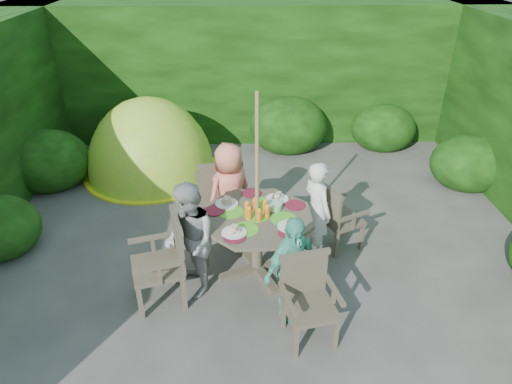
{
  "coord_description": "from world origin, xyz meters",
  "views": [
    {
      "loc": [
        -0.22,
        -4.64,
        3.53
      ],
      "look_at": [
        -0.09,
        0.09,
        0.85
      ],
      "focal_mm": 32.0,
      "sensor_mm": 36.0,
      "label": 1
    }
  ],
  "objects_px": {
    "garden_chair_front": "(308,297)",
    "dome_tent": "(153,172)",
    "child_right": "(317,210)",
    "garden_chair_right": "(337,216)",
    "garden_chair_back": "(220,192)",
    "garden_chair_left": "(165,260)",
    "child_back": "(230,192)",
    "child_left": "(190,241)",
    "parasol_pole": "(257,190)",
    "child_front": "(291,269)",
    "patio_table": "(257,224)"
  },
  "relations": [
    {
      "from": "patio_table",
      "to": "child_front",
      "type": "xyz_separation_m",
      "value": [
        0.32,
        -0.73,
        -0.06
      ]
    },
    {
      "from": "garden_chair_front",
      "to": "dome_tent",
      "type": "distance_m",
      "value": 4.26
    },
    {
      "from": "garden_chair_back",
      "to": "garden_chair_front",
      "type": "relative_size",
      "value": 1.14
    },
    {
      "from": "child_left",
      "to": "child_front",
      "type": "relative_size",
      "value": 1.12
    },
    {
      "from": "garden_chair_right",
      "to": "garden_chair_left",
      "type": "bearing_deg",
      "value": 88.12
    },
    {
      "from": "garden_chair_back",
      "to": "child_right",
      "type": "distance_m",
      "value": 1.37
    },
    {
      "from": "parasol_pole",
      "to": "garden_chair_back",
      "type": "relative_size",
      "value": 2.24
    },
    {
      "from": "child_right",
      "to": "child_front",
      "type": "height_order",
      "value": "child_right"
    },
    {
      "from": "parasol_pole",
      "to": "child_back",
      "type": "height_order",
      "value": "parasol_pole"
    },
    {
      "from": "patio_table",
      "to": "garden_chair_left",
      "type": "height_order",
      "value": "garden_chair_left"
    },
    {
      "from": "patio_table",
      "to": "garden_chair_right",
      "type": "xyz_separation_m",
      "value": [
        1.01,
        0.44,
        -0.19
      ]
    },
    {
      "from": "garden_chair_right",
      "to": "dome_tent",
      "type": "bearing_deg",
      "value": 24.87
    },
    {
      "from": "garden_chair_left",
      "to": "child_right",
      "type": "xyz_separation_m",
      "value": [
        1.73,
        0.78,
        0.11
      ]
    },
    {
      "from": "garden_chair_right",
      "to": "parasol_pole",
      "type": "bearing_deg",
      "value": 87.75
    },
    {
      "from": "dome_tent",
      "to": "garden_chair_front",
      "type": "bearing_deg",
      "value": -73.18
    },
    {
      "from": "garden_chair_back",
      "to": "child_front",
      "type": "height_order",
      "value": "child_front"
    },
    {
      "from": "garden_chair_right",
      "to": "child_right",
      "type": "xyz_separation_m",
      "value": [
        -0.28,
        -0.12,
        0.17
      ]
    },
    {
      "from": "child_back",
      "to": "child_front",
      "type": "height_order",
      "value": "child_back"
    },
    {
      "from": "child_front",
      "to": "dome_tent",
      "type": "xyz_separation_m",
      "value": [
        -2.02,
        3.37,
        -0.6
      ]
    },
    {
      "from": "garden_chair_left",
      "to": "child_back",
      "type": "height_order",
      "value": "child_back"
    },
    {
      "from": "child_front",
      "to": "garden_chair_front",
      "type": "bearing_deg",
      "value": -101.7
    },
    {
      "from": "patio_table",
      "to": "child_back",
      "type": "relative_size",
      "value": 1.33
    },
    {
      "from": "garden_chair_right",
      "to": "child_left",
      "type": "distance_m",
      "value": 1.91
    },
    {
      "from": "parasol_pole",
      "to": "garden_chair_right",
      "type": "distance_m",
      "value": 1.28
    },
    {
      "from": "garden_chair_left",
      "to": "child_left",
      "type": "xyz_separation_m",
      "value": [
        0.26,
        0.13,
        0.15
      ]
    },
    {
      "from": "garden_chair_front",
      "to": "child_front",
      "type": "xyz_separation_m",
      "value": [
        -0.14,
        0.27,
        0.14
      ]
    },
    {
      "from": "patio_table",
      "to": "garden_chair_front",
      "type": "height_order",
      "value": "patio_table"
    },
    {
      "from": "garden_chair_right",
      "to": "garden_chair_left",
      "type": "xyz_separation_m",
      "value": [
        -2.0,
        -0.9,
        0.06
      ]
    },
    {
      "from": "child_front",
      "to": "child_left",
      "type": "bearing_deg",
      "value": 120.47
    },
    {
      "from": "patio_table",
      "to": "child_front",
      "type": "height_order",
      "value": "child_front"
    },
    {
      "from": "parasol_pole",
      "to": "child_front",
      "type": "height_order",
      "value": "parasol_pole"
    },
    {
      "from": "garden_chair_front",
      "to": "patio_table",
      "type": "bearing_deg",
      "value": 101.91
    },
    {
      "from": "parasol_pole",
      "to": "child_right",
      "type": "bearing_deg",
      "value": 24.0
    },
    {
      "from": "child_left",
      "to": "parasol_pole",
      "type": "bearing_deg",
      "value": 93.6
    },
    {
      "from": "parasol_pole",
      "to": "patio_table",
      "type": "bearing_deg",
      "value": 36.8
    },
    {
      "from": "child_right",
      "to": "child_front",
      "type": "distance_m",
      "value": 1.13
    },
    {
      "from": "parasol_pole",
      "to": "garden_chair_front",
      "type": "xyz_separation_m",
      "value": [
        0.46,
        -1.0,
        -0.64
      ]
    },
    {
      "from": "child_right",
      "to": "dome_tent",
      "type": "relative_size",
      "value": 0.49
    },
    {
      "from": "garden_chair_right",
      "to": "garden_chair_back",
      "type": "bearing_deg",
      "value": 43.6
    },
    {
      "from": "garden_chair_back",
      "to": "dome_tent",
      "type": "xyz_separation_m",
      "value": [
        -1.23,
        1.65,
        -0.52
      ]
    },
    {
      "from": "garden_chair_front",
      "to": "child_back",
      "type": "bearing_deg",
      "value": 101.81
    },
    {
      "from": "child_back",
      "to": "dome_tent",
      "type": "height_order",
      "value": "child_back"
    },
    {
      "from": "garden_chair_front",
      "to": "dome_tent",
      "type": "xyz_separation_m",
      "value": [
        -2.16,
        3.65,
        -0.46
      ]
    },
    {
      "from": "garden_chair_left",
      "to": "child_back",
      "type": "relative_size",
      "value": 0.74
    },
    {
      "from": "child_back",
      "to": "child_front",
      "type": "distance_m",
      "value": 1.6
    },
    {
      "from": "patio_table",
      "to": "garden_chair_front",
      "type": "relative_size",
      "value": 2.03
    },
    {
      "from": "parasol_pole",
      "to": "garden_chair_left",
      "type": "relative_size",
      "value": 2.25
    },
    {
      "from": "child_left",
      "to": "child_front",
      "type": "xyz_separation_m",
      "value": [
        1.06,
        -0.41,
        -0.07
      ]
    },
    {
      "from": "patio_table",
      "to": "dome_tent",
      "type": "bearing_deg",
      "value": 122.83
    },
    {
      "from": "garden_chair_right",
      "to": "child_back",
      "type": "distance_m",
      "value": 1.38
    }
  ]
}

